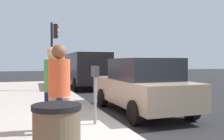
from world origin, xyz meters
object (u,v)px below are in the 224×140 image
parking_meter (95,82)px  parked_sedan_near (142,85)px  traffic_signal (54,45)px  pedestrian_bystander (59,84)px  parked_van_far (86,68)px  pedestrian_at_meter (54,81)px

parking_meter → parked_sedan_near: parked_sedan_near is taller
parked_sedan_near → traffic_signal: bearing=18.6°
pedestrian_bystander → parked_van_far: bearing=40.8°
parking_meter → pedestrian_at_meter: (-0.35, 1.02, 0.08)m
parking_meter → pedestrian_bystander: size_ratio=0.77×
parked_sedan_near → parked_van_far: bearing=0.0°
pedestrian_at_meter → pedestrian_bystander: (-0.78, -0.03, 0.01)m
pedestrian_bystander → parked_sedan_near: (2.60, -2.96, -0.35)m
parking_meter → parked_van_far: bearing=-11.8°
parked_sedan_near → pedestrian_at_meter: bearing=121.3°
pedestrian_at_meter → parked_sedan_near: 3.51m
parking_meter → parked_van_far: parked_van_far is taller
parked_sedan_near → traffic_signal: size_ratio=1.22×
parking_meter → parked_van_far: 9.64m
parked_sedan_near → parking_meter: bearing=126.8°
pedestrian_at_meter → pedestrian_bystander: 0.78m
pedestrian_bystander → parked_van_far: 10.97m
parking_meter → traffic_signal: (7.82, 0.17, 1.41)m
parked_van_far → traffic_signal: 2.99m
parking_meter → pedestrian_bystander: bearing=138.7°
traffic_signal → parking_meter: bearing=-178.7°
pedestrian_at_meter → parked_sedan_near: (1.82, -2.99, -0.35)m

